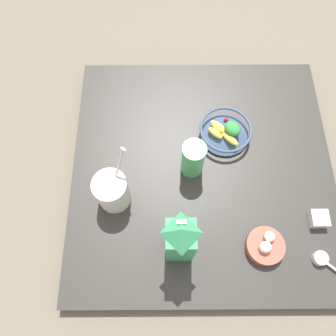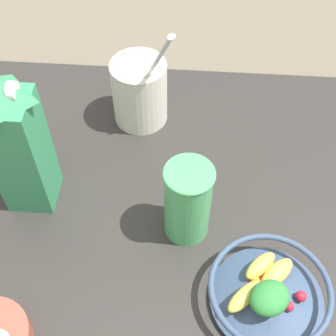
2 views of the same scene
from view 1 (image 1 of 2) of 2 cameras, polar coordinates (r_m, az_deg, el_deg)
ground_plane at (r=1.22m, az=5.87°, el=-0.79°), size 6.00×6.00×0.00m
countertop at (r=1.20m, az=5.96°, el=-0.43°), size 0.93×0.93×0.04m
fruit_bowl at (r=1.22m, az=9.95°, el=6.31°), size 0.19×0.19×0.08m
milk_carton at (r=0.96m, az=2.12°, el=-12.43°), size 0.08×0.08×0.28m
yogurt_tub at (r=1.08m, az=-9.74°, el=-3.90°), size 0.12×0.13×0.25m
drinking_cup at (r=1.10m, az=4.36°, el=1.83°), size 0.08×0.08×0.16m
spice_jar at (r=1.21m, az=24.75°, el=-8.05°), size 0.06×0.06×0.04m
measuring_scoop at (r=1.18m, az=25.05°, el=-14.11°), size 0.07×0.07×0.02m
garlic_bowl at (r=1.12m, az=16.56°, el=-12.83°), size 0.12×0.12×0.07m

